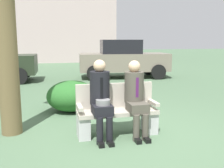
{
  "coord_description": "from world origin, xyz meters",
  "views": [
    {
      "loc": [
        -1.36,
        -4.15,
        1.67
      ],
      "look_at": [
        -0.2,
        0.53,
        0.85
      ],
      "focal_mm": 41.71,
      "sensor_mm": 36.0,
      "label": 1
    }
  ],
  "objects_px": {
    "shrub_near_bench": "(72,96)",
    "parked_car_far": "(123,59)",
    "seated_man_left": "(101,96)",
    "seated_man_right": "(136,94)",
    "park_bench": "(117,112)"
  },
  "relations": [
    {
      "from": "seated_man_left",
      "to": "parked_car_far",
      "type": "xyz_separation_m",
      "value": [
        2.41,
        6.93,
        0.09
      ]
    },
    {
      "from": "seated_man_left",
      "to": "seated_man_right",
      "type": "xyz_separation_m",
      "value": [
        0.62,
        0.0,
        -0.01
      ]
    },
    {
      "from": "seated_man_left",
      "to": "shrub_near_bench",
      "type": "bearing_deg",
      "value": 100.23
    },
    {
      "from": "park_bench",
      "to": "seated_man_right",
      "type": "height_order",
      "value": "seated_man_right"
    },
    {
      "from": "seated_man_right",
      "to": "shrub_near_bench",
      "type": "height_order",
      "value": "seated_man_right"
    },
    {
      "from": "seated_man_left",
      "to": "seated_man_right",
      "type": "bearing_deg",
      "value": 0.31
    },
    {
      "from": "seated_man_left",
      "to": "parked_car_far",
      "type": "relative_size",
      "value": 0.33
    },
    {
      "from": "seated_man_left",
      "to": "shrub_near_bench",
      "type": "relative_size",
      "value": 1.15
    },
    {
      "from": "park_bench",
      "to": "shrub_near_bench",
      "type": "distance_m",
      "value": 1.84
    },
    {
      "from": "seated_man_right",
      "to": "park_bench",
      "type": "bearing_deg",
      "value": 159.1
    },
    {
      "from": "shrub_near_bench",
      "to": "parked_car_far",
      "type": "distance_m",
      "value": 5.8
    },
    {
      "from": "park_bench",
      "to": "shrub_near_bench",
      "type": "height_order",
      "value": "park_bench"
    },
    {
      "from": "seated_man_left",
      "to": "shrub_near_bench",
      "type": "xyz_separation_m",
      "value": [
        -0.33,
        1.84,
        -0.38
      ]
    },
    {
      "from": "seated_man_left",
      "to": "shrub_near_bench",
      "type": "distance_m",
      "value": 1.91
    },
    {
      "from": "seated_man_left",
      "to": "shrub_near_bench",
      "type": "height_order",
      "value": "seated_man_left"
    }
  ]
}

